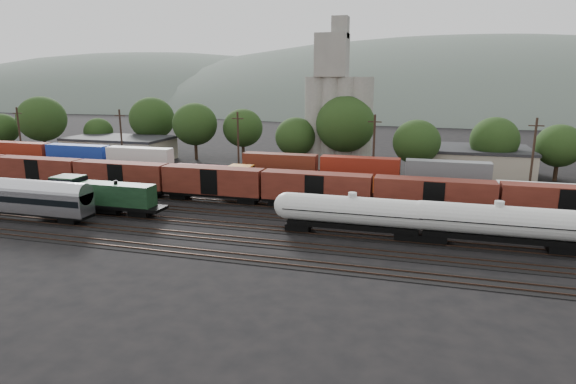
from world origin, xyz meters
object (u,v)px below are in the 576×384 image
(orange_locomotive, at_px, (268,181))
(grain_silo, at_px, (337,112))
(green_locomotive, at_px, (97,195))
(tank_car_a, at_px, (352,212))
(passenger_coach, at_px, (13,196))

(orange_locomotive, bearing_deg, grain_silo, 77.42)
(green_locomotive, height_order, tank_car_a, tank_car_a)
(passenger_coach, distance_m, grain_silo, 57.52)
(tank_car_a, height_order, grain_silo, grain_silo)
(orange_locomotive, xyz_separation_m, grain_silo, (5.80, 26.00, 8.74))
(green_locomotive, xyz_separation_m, grain_silo, (24.84, 41.00, 8.62))
(green_locomotive, relative_size, grain_silo, 0.60)
(tank_car_a, distance_m, passenger_coach, 43.08)
(tank_car_a, xyz_separation_m, orange_locomotive, (-15.04, 15.00, -0.35))
(tank_car_a, xyz_separation_m, passenger_coach, (-42.79, -5.00, 0.25))
(passenger_coach, distance_m, orange_locomotive, 34.21)
(green_locomotive, height_order, grain_silo, grain_silo)
(passenger_coach, relative_size, orange_locomotive, 1.27)
(green_locomotive, relative_size, tank_car_a, 0.95)
(green_locomotive, xyz_separation_m, tank_car_a, (34.07, 0.00, 0.23))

